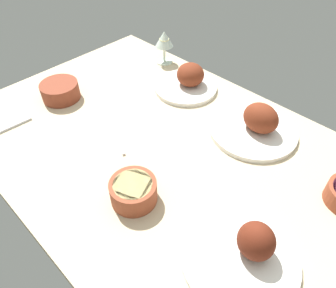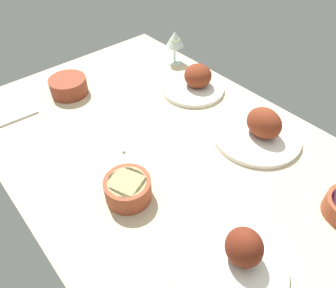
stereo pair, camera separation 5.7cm
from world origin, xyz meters
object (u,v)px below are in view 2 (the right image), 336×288
plate_near_viewer (233,257)px  bowl_pasta (128,188)px  bowl_soup (68,85)px  fork_loose (14,121)px  plate_far_side (259,130)px  spoon_loose (119,134)px  plate_center_main (195,82)px  wine_glass (175,41)px

plate_near_viewer → bowl_pasta: (30.83, 6.81, 0.71)cm
bowl_soup → bowl_pasta: bearing=168.0°
plate_near_viewer → fork_loose: plate_near_viewer is taller
plate_far_side → bowl_pasta: plate_far_side is taller
spoon_loose → plate_center_main: bearing=-59.9°
bowl_soup → spoon_loose: 32.75cm
plate_near_viewer → spoon_loose: size_ratio=1.62×
wine_glass → spoon_loose: 52.35cm
bowl_pasta → wine_glass: 74.19cm
plate_far_side → bowl_pasta: (8.25, 46.00, 0.33)cm
plate_center_main → plate_far_side: 33.62cm
plate_far_side → bowl_soup: 71.81cm
plate_center_main → plate_near_viewer: bearing=142.4°
plate_center_main → bowl_pasta: size_ratio=1.92×
fork_loose → plate_center_main: bearing=-20.1°
plate_near_viewer → fork_loose: (82.86, 18.14, -2.38)cm
plate_far_side → bowl_soup: plate_far_side is taller
plate_near_viewer → wine_glass: wine_glass is taller
plate_far_side → plate_near_viewer: same height
fork_loose → spoon_loose: same height
plate_near_viewer → spoon_loose: 53.38cm
fork_loose → plate_near_viewer: bearing=-74.0°
spoon_loose → plate_far_side: bearing=-106.4°
spoon_loose → bowl_pasta: bearing=176.9°
plate_far_side → bowl_soup: (63.08, 34.31, 0.22)cm
bowl_soup → fork_loose: size_ratio=0.81×
plate_far_side → wine_glass: wine_glass is taller
plate_center_main → spoon_loose: (-2.92, 37.70, -2.87)cm
bowl_pasta → wine_glass: size_ratio=0.90×
wine_glass → spoon_loose: wine_glass is taller
wine_glass → fork_loose: bearing=85.0°
plate_center_main → spoon_loose: bearing=94.4°
bowl_soup → spoon_loose: bearing=-179.1°
bowl_pasta → fork_loose: size_ratio=0.73×
fork_loose → spoon_loose: (-29.80, -23.52, 0.00)cm
plate_far_side → bowl_soup: size_ratio=2.08×
plate_near_viewer → fork_loose: bearing=12.3°
bowl_pasta → wine_glass: bearing=-51.5°
wine_glass → plate_center_main: bearing=159.1°
bowl_soup → fork_loose: 23.38cm
plate_center_main → plate_far_side: bearing=173.4°
plate_near_viewer → spoon_loose: bearing=-5.8°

